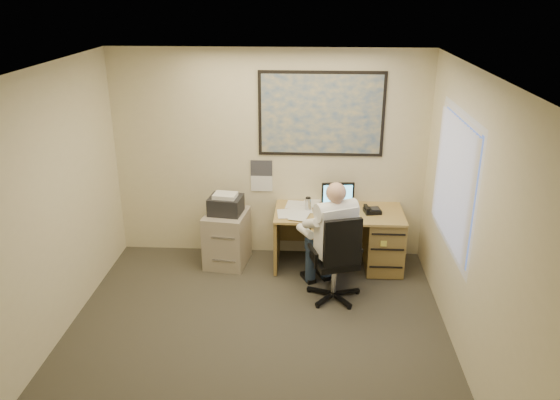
# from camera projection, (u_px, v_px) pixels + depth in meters

# --- Properties ---
(room_shell) EXTENTS (4.00, 4.50, 2.70)m
(room_shell) POSITION_uv_depth(u_px,v_px,m) (250.00, 228.00, 4.88)
(room_shell) COLOR #39362C
(room_shell) RESTS_ON ground
(desk) EXTENTS (1.60, 0.97, 1.08)m
(desk) POSITION_uv_depth(u_px,v_px,m) (365.00, 234.00, 6.91)
(desk) COLOR tan
(desk) RESTS_ON ground
(world_map) EXTENTS (1.56, 0.03, 1.06)m
(world_map) POSITION_uv_depth(u_px,v_px,m) (321.00, 114.00, 6.72)
(world_map) COLOR #1E4C93
(world_map) RESTS_ON room_shell
(wall_calendar) EXTENTS (0.28, 0.01, 0.42)m
(wall_calendar) POSITION_uv_depth(u_px,v_px,m) (262.00, 176.00, 7.06)
(wall_calendar) COLOR white
(wall_calendar) RESTS_ON room_shell
(window_blinds) EXTENTS (0.06, 1.40, 1.30)m
(window_blinds) POSITION_uv_depth(u_px,v_px,m) (455.00, 182.00, 5.45)
(window_blinds) COLOR silver
(window_blinds) RESTS_ON room_shell
(filing_cabinet) EXTENTS (0.58, 0.66, 0.97)m
(filing_cabinet) POSITION_uv_depth(u_px,v_px,m) (227.00, 233.00, 7.00)
(filing_cabinet) COLOR #A79A87
(filing_cabinet) RESTS_ON ground
(office_chair) EXTENTS (0.80, 0.80, 1.08)m
(office_chair) POSITION_uv_depth(u_px,v_px,m) (333.00, 275.00, 6.19)
(office_chair) COLOR black
(office_chair) RESTS_ON ground
(person) EXTENTS (0.89, 1.02, 1.40)m
(person) POSITION_uv_depth(u_px,v_px,m) (335.00, 241.00, 6.13)
(person) COLOR white
(person) RESTS_ON office_chair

